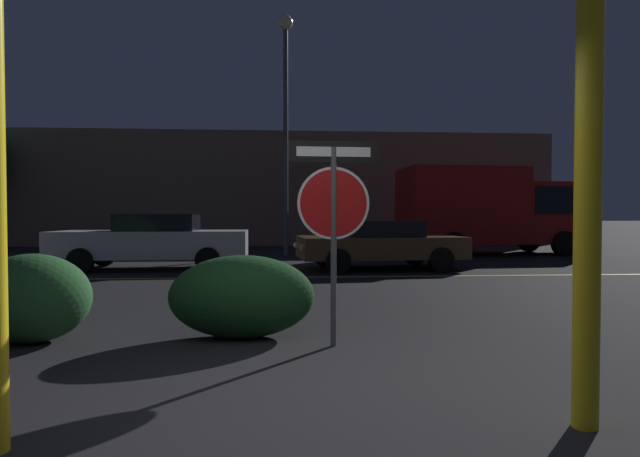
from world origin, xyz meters
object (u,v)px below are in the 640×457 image
object	(u,v)px
hedge_bush_2	(242,296)
hedge_bush_1	(32,298)
passing_car_3	(380,244)
stop_sign	(334,201)
street_lamp	(286,95)
passing_car_2	(154,241)
yellow_pole_right	(588,149)
delivery_truck	(496,208)

from	to	relation	value
hedge_bush_2	hedge_bush_1	bearing A→B (deg)	-178.75
passing_car_3	stop_sign	bearing A→B (deg)	160.25
street_lamp	passing_car_2	bearing A→B (deg)	-128.83
passing_car_2	street_lamp	world-z (taller)	street_lamp
passing_car_2	hedge_bush_1	bearing A→B (deg)	-177.11
hedge_bush_1	yellow_pole_right	bearing A→B (deg)	-28.17
stop_sign	delivery_truck	bearing A→B (deg)	57.69
stop_sign	delivery_truck	world-z (taller)	delivery_truck
passing_car_2	passing_car_3	distance (m)	5.76
hedge_bush_2	passing_car_3	distance (m)	7.52
stop_sign	street_lamp	bearing A→B (deg)	89.93
hedge_bush_2	passing_car_3	world-z (taller)	passing_car_3
passing_car_3	street_lamp	distance (m)	7.09
hedge_bush_1	street_lamp	distance (m)	12.94
stop_sign	passing_car_2	bearing A→B (deg)	113.77
hedge_bush_2	stop_sign	bearing A→B (deg)	-23.37
passing_car_2	delivery_truck	xyz separation A→B (m)	(10.73, 4.12, 0.91)
stop_sign	passing_car_3	bearing A→B (deg)	73.13
passing_car_3	delivery_truck	world-z (taller)	delivery_truck
passing_car_3	street_lamp	world-z (taller)	street_lamp
yellow_pole_right	hedge_bush_2	xyz separation A→B (m)	(-2.39, 2.51, -1.31)
hedge_bush_1	delivery_truck	world-z (taller)	delivery_truck
yellow_pole_right	street_lamp	world-z (taller)	street_lamp
delivery_truck	yellow_pole_right	bearing A→B (deg)	-25.15
yellow_pole_right	hedge_bush_1	bearing A→B (deg)	151.83
delivery_truck	stop_sign	bearing A→B (deg)	-33.79
passing_car_3	delivery_truck	xyz separation A→B (m)	(4.98, 4.58, 0.99)
hedge_bush_1	hedge_bush_2	bearing A→B (deg)	1.25
yellow_pole_right	delivery_truck	distance (m)	15.07
yellow_pole_right	hedge_bush_2	world-z (taller)	yellow_pole_right
delivery_truck	street_lamp	bearing A→B (deg)	-94.20
hedge_bush_2	yellow_pole_right	bearing A→B (deg)	-46.47
street_lamp	passing_car_3	bearing A→B (deg)	-62.78
passing_car_3	street_lamp	bearing A→B (deg)	22.01
yellow_pole_right	hedge_bush_2	bearing A→B (deg)	133.53
street_lamp	stop_sign	bearing A→B (deg)	-87.75
yellow_pole_right	stop_sign	bearing A→B (deg)	124.01
stop_sign	hedge_bush_2	xyz separation A→B (m)	(-0.98, 0.42, -1.04)
stop_sign	passing_car_3	world-z (taller)	stop_sign
passing_car_3	street_lamp	size ratio (longest dim) A/B	0.53
stop_sign	street_lamp	distance (m)	12.64
passing_car_2	street_lamp	bearing A→B (deg)	-40.87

